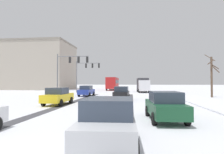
{
  "coord_description": "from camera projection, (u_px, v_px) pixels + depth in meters",
  "views": [
    {
      "loc": [
        2.54,
        -4.31,
        2.15
      ],
      "look_at": [
        0.0,
        19.17,
        2.8
      ],
      "focal_mm": 30.0,
      "sensor_mm": 36.0,
      "label": 1
    }
  ],
  "objects": [
    {
      "name": "wheel_track_left_lane",
      "position": [
        129.0,
        105.0,
        17.86
      ],
      "size": [
        0.75,
        30.12,
        0.01
      ],
      "primitive_type": "cube",
      "color": "#424247",
      "rests_on": "ground"
    },
    {
      "name": "car_yellow_cab_third",
      "position": [
        58.0,
        96.0,
        17.9
      ],
      "size": [
        1.93,
        4.15,
        1.62
      ],
      "color": "yellow",
      "rests_on": "ground"
    },
    {
      "name": "office_building_far_left_block",
      "position": [
        38.0,
        66.0,
        56.72
      ],
      "size": [
        19.68,
        15.26,
        13.86
      ],
      "color": "#A89E8E",
      "rests_on": "ground"
    },
    {
      "name": "box_truck_delivery",
      "position": [
        143.0,
        85.0,
        39.92
      ],
      "size": [
        2.5,
        7.47,
        3.02
      ],
      "color": "silver",
      "rests_on": "ground"
    },
    {
      "name": "bare_tree_sidewalk_mid",
      "position": [
        212.0,
        75.0,
        26.53
      ],
      "size": [
        1.94,
        1.49,
        6.11
      ],
      "color": "brown",
      "rests_on": "ground"
    },
    {
      "name": "car_dark_green_fourth",
      "position": [
        165.0,
        106.0,
        10.56
      ],
      "size": [
        2.0,
        4.18,
        1.62
      ],
      "color": "#194C2D",
      "rests_on": "ground"
    },
    {
      "name": "car_blue_lead",
      "position": [
        86.0,
        91.0,
        28.8
      ],
      "size": [
        1.94,
        4.15,
        1.62
      ],
      "color": "#233899",
      "rests_on": "ground"
    },
    {
      "name": "bus_oncoming",
      "position": [
        113.0,
        83.0,
        51.42
      ],
      "size": [
        2.68,
        11.0,
        3.38
      ],
      "color": "#B21E1E",
      "rests_on": "ground"
    },
    {
      "name": "car_silver_fifth",
      "position": [
        109.0,
        122.0,
        6.28
      ],
      "size": [
        1.95,
        4.16,
        1.62
      ],
      "color": "#B7BABF",
      "rests_on": "ground"
    },
    {
      "name": "traffic_signal_far_left",
      "position": [
        86.0,
        70.0,
        38.73
      ],
      "size": [
        4.95,
        0.71,
        6.5
      ],
      "color": "slate",
      "rests_on": "ground"
    },
    {
      "name": "wheel_track_right_lane",
      "position": [
        68.0,
        104.0,
        18.52
      ],
      "size": [
        0.89,
        30.12,
        0.01
      ],
      "primitive_type": "cube",
      "color": "#424247",
      "rests_on": "ground"
    },
    {
      "name": "car_black_second",
      "position": [
        122.0,
        93.0,
        22.82
      ],
      "size": [
        1.93,
        4.15,
        1.62
      ],
      "color": "black",
      "rests_on": "ground"
    },
    {
      "name": "traffic_signal_near_left",
      "position": [
        70.0,
        65.0,
        28.64
      ],
      "size": [
        5.02,
        0.39,
        6.5
      ],
      "color": "slate",
      "rests_on": "ground"
    }
  ]
}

